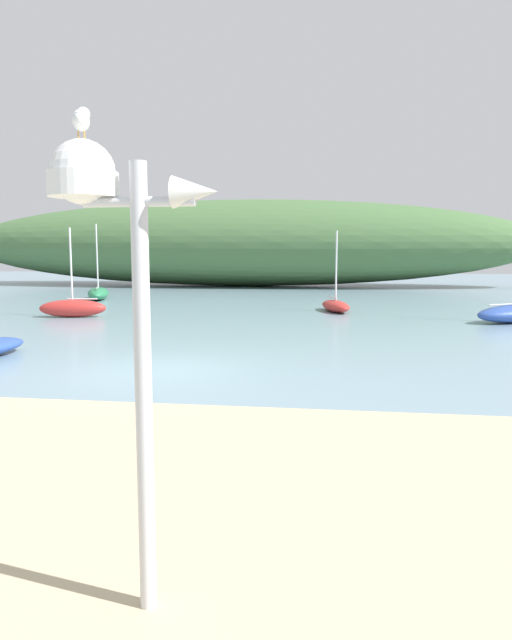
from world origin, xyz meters
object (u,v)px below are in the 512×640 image
Objects in this scene: sailboat_off_point at (73,308)px; sailboat_inner_mooring at (98,293)px; mast_structure at (108,233)px; sailboat_east_reach at (336,305)px; seagull_on_radar at (81,119)px.

sailboat_off_point is 0.87× the size of sailboat_inner_mooring.
sailboat_inner_mooring reaches higher than mast_structure.
sailboat_inner_mooring reaches higher than sailboat_east_reach.
sailboat_east_reach is at bearing -19.54° from sailboat_inner_mooring.
mast_structure is 0.78m from seagull_on_radar.
seagull_on_radar is at bearing 174.59° from mast_structure.
seagull_on_radar is 0.09× the size of sailboat_off_point.
mast_structure is 10.14× the size of seagull_on_radar.
mast_structure is 0.89× the size of sailboat_off_point.
sailboat_inner_mooring is at bearing 160.46° from sailboat_east_reach.
sailboat_off_point reaches higher than mast_structure.
sailboat_off_point is (-9.26, 18.76, -3.28)m from seagull_on_radar.
seagull_on_radar reaches higher than sailboat_off_point.
mast_structure is 0.90× the size of sailboat_east_reach.
mast_structure is 22.70m from sailboat_east_reach.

